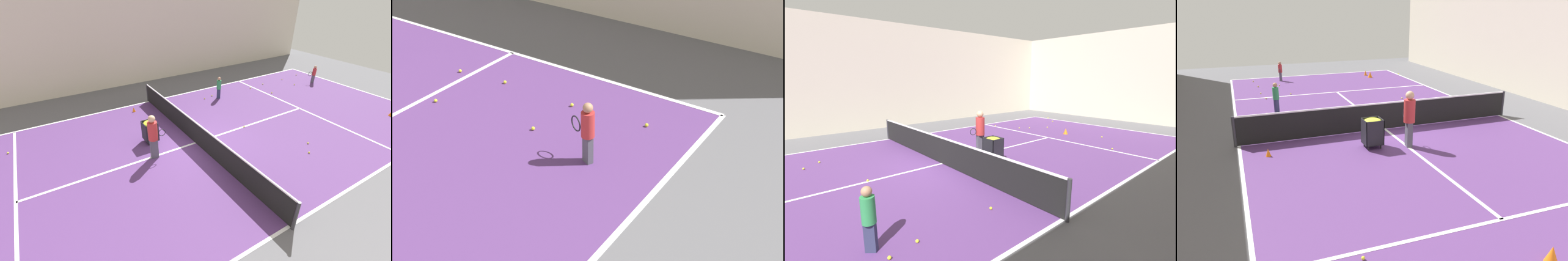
% 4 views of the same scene
% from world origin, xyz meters
% --- Properties ---
extents(ground_plane, '(34.07, 34.07, 0.00)m').
position_xyz_m(ground_plane, '(0.00, 0.00, 0.00)').
color(ground_plane, '#5B5B60').
extents(court_playing_area, '(10.02, 23.57, 0.00)m').
position_xyz_m(court_playing_area, '(0.00, 0.00, 0.00)').
color(court_playing_area, '#563370').
rests_on(court_playing_area, ground).
extents(line_baseline_near, '(10.02, 0.10, 0.00)m').
position_xyz_m(line_baseline_near, '(0.00, -11.78, 0.01)').
color(line_baseline_near, white).
rests_on(line_baseline_near, ground).
extents(line_sideline_left, '(0.10, 23.57, 0.00)m').
position_xyz_m(line_sideline_left, '(-5.01, 0.00, 0.01)').
color(line_sideline_left, white).
rests_on(line_sideline_left, ground).
extents(line_sideline_right, '(0.10, 23.57, 0.00)m').
position_xyz_m(line_sideline_right, '(5.01, 0.00, 0.01)').
color(line_sideline_right, white).
rests_on(line_sideline_right, ground).
extents(line_service_near, '(10.02, 0.10, 0.00)m').
position_xyz_m(line_service_near, '(0.00, -6.48, 0.01)').
color(line_service_near, white).
rests_on(line_service_near, ground).
extents(line_service_far, '(10.02, 0.10, 0.00)m').
position_xyz_m(line_service_far, '(0.00, 6.48, 0.01)').
color(line_service_far, white).
rests_on(line_service_far, ground).
extents(line_centre_service, '(0.10, 12.96, 0.00)m').
position_xyz_m(line_centre_service, '(0.00, 0.00, 0.01)').
color(line_centre_service, white).
rests_on(line_centre_service, ground).
extents(tennis_net, '(10.32, 0.10, 1.00)m').
position_xyz_m(tennis_net, '(0.00, 0.00, 0.52)').
color(tennis_net, '#2D2D33').
rests_on(tennis_net, ground).
extents(player_near_baseline, '(0.30, 0.57, 1.13)m').
position_xyz_m(player_near_baseline, '(2.28, -10.45, 0.65)').
color(player_near_baseline, '#4C4C56').
rests_on(player_near_baseline, ground).
extents(coach_at_net, '(0.40, 0.71, 1.79)m').
position_xyz_m(coach_at_net, '(-0.04, 1.85, 1.03)').
color(coach_at_net, '#4C4C56').
rests_on(coach_at_net, ground).
extents(child_midcourt, '(0.36, 0.36, 1.26)m').
position_xyz_m(child_midcourt, '(3.37, -3.60, 0.72)').
color(child_midcourt, '#2D3351').
rests_on(child_midcourt, ground).
extents(ball_cart, '(0.59, 0.54, 0.95)m').
position_xyz_m(ball_cart, '(1.06, 1.55, 0.67)').
color(ball_cart, black).
rests_on(ball_cart, ground).
extents(training_cone_0, '(0.16, 0.16, 0.23)m').
position_xyz_m(training_cone_0, '(4.22, 1.16, 0.12)').
color(training_cone_0, orange).
rests_on(training_cone_0, ground).
extents(training_cone_1, '(0.28, 0.28, 0.35)m').
position_xyz_m(training_cone_1, '(-3.00, -9.70, 0.18)').
color(training_cone_1, orange).
rests_on(training_cone_1, ground).
extents(training_cone_3, '(0.20, 0.20, 0.29)m').
position_xyz_m(training_cone_3, '(-2.98, -10.48, 0.15)').
color(training_cone_3, orange).
rests_on(training_cone_3, ground).
extents(training_cone_4, '(0.24, 0.24, 0.32)m').
position_xyz_m(training_cone_4, '(0.11, 7.93, 0.16)').
color(training_cone_4, orange).
rests_on(training_cone_4, ground).
extents(tennis_ball_0, '(0.07, 0.07, 0.07)m').
position_xyz_m(tennis_ball_0, '(3.69, -7.39, 0.04)').
color(tennis_ball_0, yellow).
rests_on(tennis_ball_0, ground).
extents(tennis_ball_1, '(0.07, 0.07, 0.07)m').
position_xyz_m(tennis_ball_1, '(3.64, -0.92, 0.04)').
color(tennis_ball_1, yellow).
rests_on(tennis_ball_1, ground).
extents(tennis_ball_2, '(0.07, 0.07, 0.07)m').
position_xyz_m(tennis_ball_2, '(3.82, -10.75, 0.04)').
color(tennis_ball_2, yellow).
rests_on(tennis_ball_2, ground).
extents(tennis_ball_3, '(0.07, 0.07, 0.07)m').
position_xyz_m(tennis_ball_3, '(3.68, -9.16, 0.04)').
color(tennis_ball_3, yellow).
rests_on(tennis_ball_3, ground).
extents(tennis_ball_7, '(0.07, 0.07, 0.07)m').
position_xyz_m(tennis_ball_7, '(3.68, -2.86, 0.04)').
color(tennis_ball_7, yellow).
rests_on(tennis_ball_7, ground).
extents(tennis_ball_8, '(0.07, 0.07, 0.07)m').
position_xyz_m(tennis_ball_8, '(-2.51, -3.96, 0.04)').
color(tennis_ball_8, yellow).
rests_on(tennis_ball_8, ground).
extents(tennis_ball_10, '(0.07, 0.07, 0.07)m').
position_xyz_m(tennis_ball_10, '(2.30, -6.78, 0.04)').
color(tennis_ball_10, yellow).
rests_on(tennis_ball_10, ground).
extents(tennis_ball_11, '(0.07, 0.07, 0.07)m').
position_xyz_m(tennis_ball_11, '(3.79, -3.45, 0.04)').
color(tennis_ball_11, yellow).
rests_on(tennis_ball_11, ground).
extents(tennis_ball_14, '(0.07, 0.07, 0.07)m').
position_xyz_m(tennis_ball_14, '(3.56, -6.20, 0.04)').
color(tennis_ball_14, yellow).
rests_on(tennis_ball_14, ground).
extents(tennis_ball_15, '(0.07, 0.07, 0.07)m').
position_xyz_m(tennis_ball_15, '(-5.08, -10.07, 0.04)').
color(tennis_ball_15, yellow).
rests_on(tennis_ball_15, ground).
extents(tennis_ball_16, '(0.07, 0.07, 0.07)m').
position_xyz_m(tennis_ball_16, '(-0.03, -2.62, 0.04)').
color(tennis_ball_16, yellow).
rests_on(tennis_ball_16, ground).
extents(tennis_ball_17, '(0.07, 0.07, 0.07)m').
position_xyz_m(tennis_ball_17, '(-2.98, -3.42, 0.04)').
color(tennis_ball_17, yellow).
rests_on(tennis_ball_17, ground).
extents(tennis_ball_19, '(0.07, 0.07, 0.07)m').
position_xyz_m(tennis_ball_19, '(3.17, 6.70, 0.04)').
color(tennis_ball_19, yellow).
rests_on(tennis_ball_19, ground).
extents(tennis_ball_20, '(0.07, 0.07, 0.07)m').
position_xyz_m(tennis_ball_20, '(2.55, -9.07, 0.04)').
color(tennis_ball_20, yellow).
rests_on(tennis_ball_20, ground).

